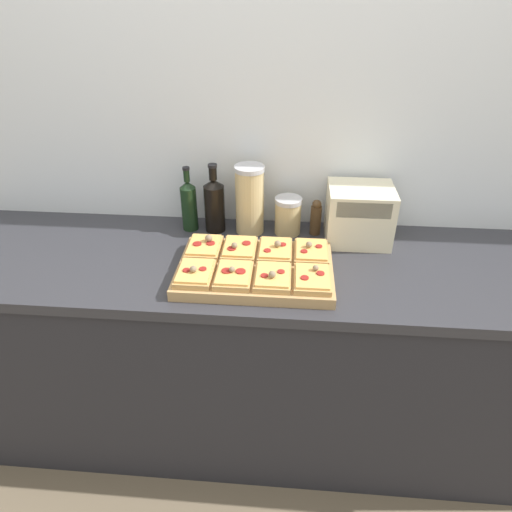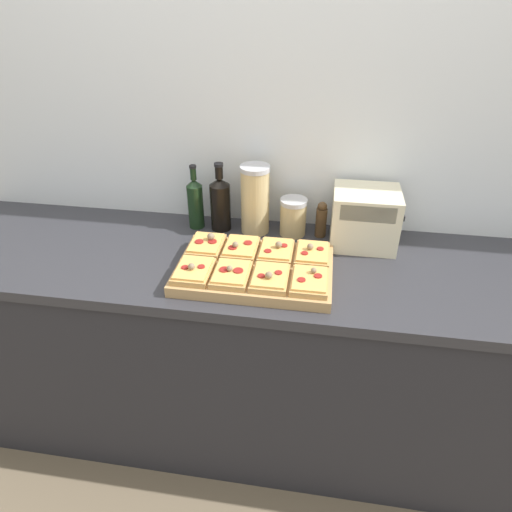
{
  "view_description": "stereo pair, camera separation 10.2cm",
  "coord_description": "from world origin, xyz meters",
  "px_view_note": "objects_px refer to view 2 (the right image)",
  "views": [
    {
      "loc": [
        0.1,
        -1.12,
        1.85
      ],
      "look_at": [
        -0.01,
        0.25,
        0.99
      ],
      "focal_mm": 32.0,
      "sensor_mm": 36.0,
      "label": 1
    },
    {
      "loc": [
        0.2,
        -1.11,
        1.85
      ],
      "look_at": [
        -0.01,
        0.25,
        0.99
      ],
      "focal_mm": 32.0,
      "sensor_mm": 36.0,
      "label": 2
    }
  ],
  "objects_px": {
    "olive_oil_bottle": "(195,202)",
    "grain_jar_tall": "(255,200)",
    "pepper_mill": "(321,220)",
    "grain_jar_short": "(293,217)",
    "wine_bottle": "(220,203)",
    "cutting_board": "(255,270)",
    "toaster_oven": "(365,218)"
  },
  "relations": [
    {
      "from": "cutting_board",
      "to": "pepper_mill",
      "type": "distance_m",
      "value": 0.39
    },
    {
      "from": "cutting_board",
      "to": "toaster_oven",
      "type": "height_order",
      "value": "toaster_oven"
    },
    {
      "from": "wine_bottle",
      "to": "grain_jar_short",
      "type": "distance_m",
      "value": 0.3
    },
    {
      "from": "pepper_mill",
      "to": "toaster_oven",
      "type": "xyz_separation_m",
      "value": [
        0.17,
        -0.03,
        0.04
      ]
    },
    {
      "from": "olive_oil_bottle",
      "to": "grain_jar_tall",
      "type": "distance_m",
      "value": 0.25
    },
    {
      "from": "toaster_oven",
      "to": "wine_bottle",
      "type": "bearing_deg",
      "value": 176.8
    },
    {
      "from": "cutting_board",
      "to": "pepper_mill",
      "type": "bearing_deg",
      "value": 55.65
    },
    {
      "from": "olive_oil_bottle",
      "to": "grain_jar_short",
      "type": "bearing_deg",
      "value": 0.0
    },
    {
      "from": "cutting_board",
      "to": "grain_jar_tall",
      "type": "height_order",
      "value": "grain_jar_tall"
    },
    {
      "from": "pepper_mill",
      "to": "wine_bottle",
      "type": "bearing_deg",
      "value": -180.0
    },
    {
      "from": "wine_bottle",
      "to": "grain_jar_short",
      "type": "relative_size",
      "value": 1.86
    },
    {
      "from": "grain_jar_short",
      "to": "pepper_mill",
      "type": "height_order",
      "value": "grain_jar_short"
    },
    {
      "from": "grain_jar_tall",
      "to": "toaster_oven",
      "type": "bearing_deg",
      "value": -4.26
    },
    {
      "from": "olive_oil_bottle",
      "to": "wine_bottle",
      "type": "xyz_separation_m",
      "value": [
        0.11,
        0.0,
        0.01
      ]
    },
    {
      "from": "wine_bottle",
      "to": "pepper_mill",
      "type": "height_order",
      "value": "wine_bottle"
    },
    {
      "from": "cutting_board",
      "to": "toaster_oven",
      "type": "distance_m",
      "value": 0.49
    },
    {
      "from": "cutting_board",
      "to": "grain_jar_short",
      "type": "height_order",
      "value": "grain_jar_short"
    },
    {
      "from": "grain_jar_tall",
      "to": "toaster_oven",
      "type": "relative_size",
      "value": 1.04
    },
    {
      "from": "wine_bottle",
      "to": "toaster_oven",
      "type": "distance_m",
      "value": 0.58
    },
    {
      "from": "grain_jar_short",
      "to": "pepper_mill",
      "type": "distance_m",
      "value": 0.11
    },
    {
      "from": "grain_jar_short",
      "to": "toaster_oven",
      "type": "height_order",
      "value": "toaster_oven"
    },
    {
      "from": "cutting_board",
      "to": "grain_jar_short",
      "type": "relative_size",
      "value": 3.53
    },
    {
      "from": "grain_jar_tall",
      "to": "toaster_oven",
      "type": "xyz_separation_m",
      "value": [
        0.43,
        -0.03,
        -0.03
      ]
    },
    {
      "from": "wine_bottle",
      "to": "grain_jar_short",
      "type": "height_order",
      "value": "wine_bottle"
    },
    {
      "from": "grain_jar_short",
      "to": "olive_oil_bottle",
      "type": "bearing_deg",
      "value": -180.0
    },
    {
      "from": "pepper_mill",
      "to": "grain_jar_short",
      "type": "bearing_deg",
      "value": 180.0
    },
    {
      "from": "wine_bottle",
      "to": "grain_jar_short",
      "type": "xyz_separation_m",
      "value": [
        0.3,
        0.0,
        -0.04
      ]
    },
    {
      "from": "olive_oil_bottle",
      "to": "pepper_mill",
      "type": "xyz_separation_m",
      "value": [
        0.52,
        0.0,
        -0.04
      ]
    },
    {
      "from": "toaster_oven",
      "to": "cutting_board",
      "type": "bearing_deg",
      "value": -143.08
    },
    {
      "from": "olive_oil_bottle",
      "to": "toaster_oven",
      "type": "relative_size",
      "value": 0.99
    },
    {
      "from": "wine_bottle",
      "to": "pepper_mill",
      "type": "relative_size",
      "value": 1.9
    },
    {
      "from": "wine_bottle",
      "to": "toaster_oven",
      "type": "height_order",
      "value": "wine_bottle"
    }
  ]
}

